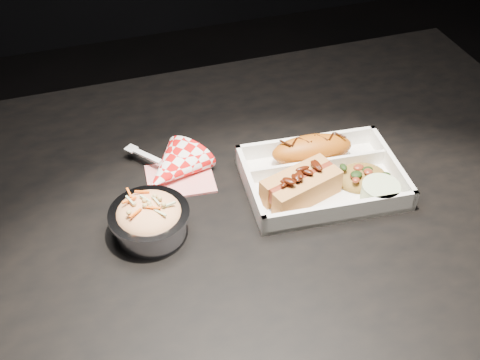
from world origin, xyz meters
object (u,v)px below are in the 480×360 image
object	(u,v)px
hotdog	(301,184)
napkin_fork	(172,169)
foil_coleslaw_cup	(149,218)
fried_pastry	(312,149)
dining_table	(248,229)
food_tray	(321,180)

from	to	relation	value
hotdog	napkin_fork	bearing A→B (deg)	130.25
foil_coleslaw_cup	fried_pastry	bearing A→B (deg)	14.53
dining_table	food_tray	world-z (taller)	food_tray
hotdog	foil_coleslaw_cup	world-z (taller)	foil_coleslaw_cup
food_tray	fried_pastry	size ratio (longest dim) A/B	1.89
hotdog	fried_pastry	bearing A→B (deg)	39.60
fried_pastry	foil_coleslaw_cup	distance (m)	0.30
fried_pastry	foil_coleslaw_cup	world-z (taller)	foil_coleslaw_cup
hotdog	dining_table	bearing A→B (deg)	130.41
food_tray	dining_table	bearing A→B (deg)	173.79
food_tray	napkin_fork	world-z (taller)	napkin_fork
hotdog	napkin_fork	distance (m)	0.22
fried_pastry	napkin_fork	size ratio (longest dim) A/B	0.89
hotdog	foil_coleslaw_cup	distance (m)	0.24
dining_table	food_tray	distance (m)	0.16
hotdog	foil_coleslaw_cup	bearing A→B (deg)	162.94
dining_table	food_tray	xyz separation A→B (m)	(0.12, -0.02, 0.10)
dining_table	hotdog	world-z (taller)	hotdog
dining_table	napkin_fork	bearing A→B (deg)	146.80
fried_pastry	napkin_fork	xyz separation A→B (m)	(-0.23, 0.04, -0.02)
food_tray	fried_pastry	distance (m)	0.06
fried_pastry	dining_table	bearing A→B (deg)	-165.66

